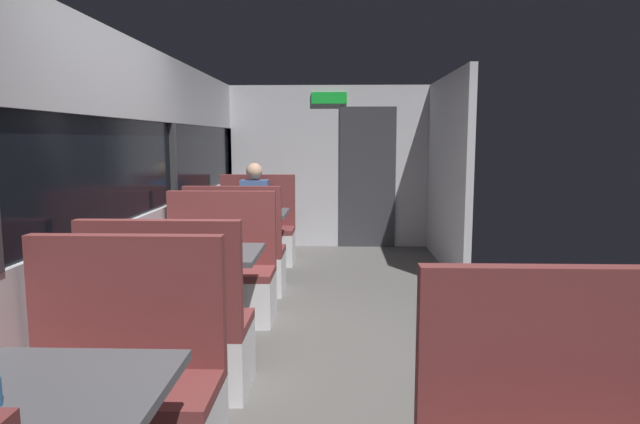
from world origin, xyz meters
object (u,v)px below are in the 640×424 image
bench_far_window_facing_entry (257,237)px  coffee_cup_primary (266,207)px  dining_table_near_window (31,416)px  bench_mid_window_facing_end (171,340)px  seated_passenger (255,221)px  bench_near_window_facing_entry (118,405)px  bench_far_window_facing_end (237,261)px  dining_table_far_window (247,220)px  dining_table_mid_window (198,265)px  bench_mid_window_facing_entry (219,282)px

bench_far_window_facing_entry → coffee_cup_primary: bearing=-72.2°
dining_table_near_window → bench_mid_window_facing_end: size_ratio=0.82×
seated_passenger → coffee_cup_primary: (0.21, -0.59, 0.25)m
bench_near_window_facing_entry → bench_far_window_facing_end: size_ratio=1.00×
dining_table_far_window → dining_table_mid_window: bearing=-90.0°
bench_mid_window_facing_end → coffee_cup_primary: bearing=85.9°
bench_mid_window_facing_end → dining_table_near_window: bearing=-90.0°
bench_far_window_facing_end → bench_far_window_facing_entry: size_ratio=1.00×
dining_table_far_window → seated_passenger: seated_passenger is taller
bench_near_window_facing_entry → dining_table_mid_window: bearing=90.0°
dining_table_mid_window → bench_mid_window_facing_entry: bench_mid_window_facing_entry is taller
dining_table_far_window → bench_far_window_facing_end: bench_far_window_facing_end is taller
bench_mid_window_facing_end → bench_far_window_facing_entry: same height
bench_near_window_facing_entry → seated_passenger: bearing=90.0°
bench_far_window_facing_end → bench_far_window_facing_entry: same height
bench_mid_window_facing_end → coffee_cup_primary: 3.01m
dining_table_near_window → dining_table_mid_window: 2.23m
bench_mid_window_facing_end → coffee_cup_primary: bench_mid_window_facing_end is taller
bench_mid_window_facing_end → bench_far_window_facing_entry: bearing=90.0°
bench_mid_window_facing_entry → dining_table_far_window: bearing=90.0°
bench_far_window_facing_entry → coffee_cup_primary: (0.21, -0.66, 0.46)m
bench_near_window_facing_entry → dining_table_far_window: bench_near_window_facing_entry is taller
bench_far_window_facing_entry → coffee_cup_primary: 0.83m
dining_table_near_window → dining_table_far_window: 4.46m
dining_table_mid_window → seated_passenger: bearing=90.0°
bench_mid_window_facing_entry → bench_far_window_facing_end: 0.83m
dining_table_mid_window → coffee_cup_primary: coffee_cup_primary is taller
dining_table_far_window → coffee_cup_primary: coffee_cup_primary is taller
dining_table_mid_window → bench_mid_window_facing_entry: bearing=90.0°
bench_near_window_facing_entry → bench_mid_window_facing_end: same height
bench_far_window_facing_end → bench_mid_window_facing_end: bearing=-90.0°
bench_mid_window_facing_entry → bench_far_window_facing_entry: (0.00, 2.23, 0.00)m
coffee_cup_primary → bench_mid_window_facing_entry: bearing=-97.7°
bench_far_window_facing_end → seated_passenger: (0.00, 1.33, 0.21)m
dining_table_near_window → bench_mid_window_facing_entry: 2.95m
bench_mid_window_facing_entry → seated_passenger: (0.00, 2.16, 0.21)m
bench_near_window_facing_entry → dining_table_mid_window: bench_near_window_facing_entry is taller
dining_table_mid_window → bench_far_window_facing_end: size_ratio=0.82×
bench_mid_window_facing_end → coffee_cup_primary: size_ratio=12.22×
bench_far_window_facing_entry → coffee_cup_primary: size_ratio=12.22×
bench_far_window_facing_entry → dining_table_far_window: bearing=-90.0°
dining_table_far_window → coffee_cup_primary: size_ratio=10.00×
dining_table_far_window → seated_passenger: (0.00, 0.63, -0.10)m
coffee_cup_primary → bench_near_window_facing_entry: bearing=-93.2°
bench_near_window_facing_entry → bench_far_window_facing_entry: 4.46m
bench_mid_window_facing_end → bench_far_window_facing_entry: size_ratio=1.00×
bench_far_window_facing_end → seated_passenger: bearing=90.0°
dining_table_near_window → bench_near_window_facing_entry: (0.00, 0.70, -0.31)m
bench_near_window_facing_entry → dining_table_near_window: bearing=-90.0°
bench_mid_window_facing_entry → bench_far_window_facing_end: (0.00, 0.83, 0.00)m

